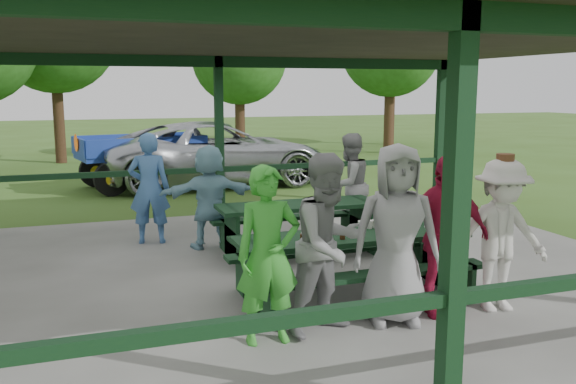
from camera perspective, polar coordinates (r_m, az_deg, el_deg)
name	(u,v)px	position (r m, az deg, el deg)	size (l,w,h in m)	color
ground	(285,278)	(8.26, -0.31, -8.07)	(90.00, 90.00, 0.00)	#37561B
concrete_slab	(285,275)	(8.24, -0.31, -7.74)	(10.00, 8.00, 0.10)	slate
pavilion_structure	(284,36)	(7.89, -0.34, 14.40)	(10.60, 8.60, 3.24)	black
picnic_table_near	(352,257)	(7.18, 6.01, -6.05)	(2.75, 1.39, 0.75)	black
picnic_table_far	(299,222)	(9.00, 1.03, -2.83)	(2.39, 1.39, 0.75)	black
table_setting	(370,229)	(7.25, 7.71, -3.44)	(2.34, 0.45, 0.10)	white
contestant_green	(268,255)	(5.80, -1.86, -5.93)	(0.63, 0.41, 1.72)	green
contestant_grey_left	(329,244)	(6.03, 3.87, -4.89)	(0.88, 0.68, 1.81)	gray
contestant_grey_mid	(396,234)	(6.37, 10.09, -3.93)	(0.92, 0.60, 1.87)	gray
contestant_red	(443,235)	(6.72, 14.31, -3.96)	(1.02, 0.42, 1.74)	#A61638
contestant_white_fedora	(501,235)	(7.02, 19.28, -3.84)	(1.17, 0.78, 1.73)	beige
spectator_lblue	(209,196)	(9.33, -7.37, -0.42)	(1.47, 0.47, 1.59)	#7CADC0
spectator_blue	(149,188)	(9.77, -12.85, 0.34)	(0.64, 0.42, 1.75)	#3E68A2
spectator_grey	(349,185)	(10.07, 5.75, 0.68)	(0.83, 0.64, 1.70)	gray
pickup_truck	(218,153)	(16.12, -6.57, 3.63)	(2.77, 6.00, 1.67)	silver
farm_trailer	(141,160)	(15.91, -13.58, 2.91)	(4.17, 2.29, 1.44)	#1B3796
tree_left	(53,30)	(22.17, -21.11, 13.93)	(4.16, 4.16, 6.49)	#332014
tree_mid	(239,57)	(22.42, -4.59, 12.45)	(3.41, 3.41, 5.33)	#332014
tree_right	(391,47)	(24.32, 9.57, 13.24)	(3.86, 3.86, 6.03)	#332014
tree_far_right	(393,40)	(28.08, 9.77, 13.88)	(4.37, 4.37, 6.84)	#332014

